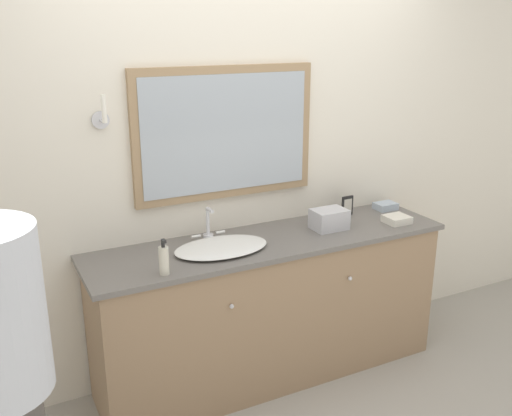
# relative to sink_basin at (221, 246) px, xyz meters

# --- Properties ---
(ground_plane) EXTENTS (14.00, 14.00, 0.00)m
(ground_plane) POSITION_rel_sink_basin_xyz_m (0.32, -0.27, -0.90)
(ground_plane) COLOR #9E998E
(wall_back) EXTENTS (8.00, 0.18, 2.55)m
(wall_back) POSITION_rel_sink_basin_xyz_m (0.32, 0.32, 0.38)
(wall_back) COLOR silver
(wall_back) RESTS_ON ground_plane
(vanity_counter) EXTENTS (2.13, 0.55, 0.88)m
(vanity_counter) POSITION_rel_sink_basin_xyz_m (0.32, 0.02, -0.46)
(vanity_counter) COLOR #937556
(vanity_counter) RESTS_ON ground_plane
(sink_basin) EXTENTS (0.53, 0.38, 0.19)m
(sink_basin) POSITION_rel_sink_basin_xyz_m (0.00, 0.00, 0.00)
(sink_basin) COLOR white
(sink_basin) RESTS_ON vanity_counter
(soap_bottle) EXTENTS (0.05, 0.05, 0.19)m
(soap_bottle) POSITION_rel_sink_basin_xyz_m (-0.38, -0.17, 0.06)
(soap_bottle) COLOR beige
(soap_bottle) RESTS_ON vanity_counter
(appliance_box) EXTENTS (0.20, 0.15, 0.12)m
(appliance_box) POSITION_rel_sink_basin_xyz_m (0.71, 0.01, 0.04)
(appliance_box) COLOR #BCBCC1
(appliance_box) RESTS_ON vanity_counter
(picture_frame) EXTENTS (0.08, 0.01, 0.13)m
(picture_frame) POSITION_rel_sink_basin_xyz_m (0.96, 0.17, 0.04)
(picture_frame) COLOR black
(picture_frame) RESTS_ON vanity_counter
(hand_towel_near_sink) EXTENTS (0.14, 0.11, 0.04)m
(hand_towel_near_sink) POSITION_rel_sink_basin_xyz_m (1.26, 0.16, 0.00)
(hand_towel_near_sink) COLOR #A8B7C6
(hand_towel_near_sink) RESTS_ON vanity_counter
(hand_towel_far_corner) EXTENTS (0.15, 0.13, 0.05)m
(hand_towel_far_corner) POSITION_rel_sink_basin_xyz_m (1.15, -0.09, 0.00)
(hand_towel_far_corner) COLOR silver
(hand_towel_far_corner) RESTS_ON vanity_counter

